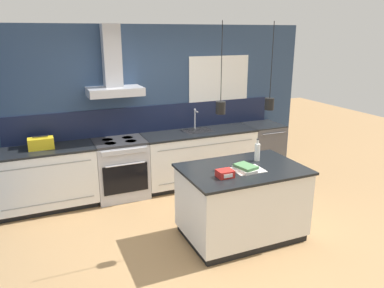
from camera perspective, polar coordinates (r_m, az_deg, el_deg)
ground_plane at (r=4.81m, az=1.37°, el=-14.34°), size 16.00×16.00×0.00m
wall_back at (r=6.10m, az=-6.72°, el=5.93°), size 5.60×2.19×2.60m
counter_run_left at (r=5.80m, az=-21.30°, el=-4.91°), size 1.40×0.64×0.91m
counter_run_sink at (r=6.31m, az=1.07°, el=-1.99°), size 1.91×0.64×1.26m
oven_range at (r=5.90m, az=-10.80°, el=-3.69°), size 0.78×0.66×0.91m
dishwasher at (r=6.90m, az=10.60°, el=-0.69°), size 0.61×0.65×0.91m
kitchen_island at (r=4.73m, az=7.56°, el=-8.76°), size 1.47×0.99×0.91m
bottle_on_island at (r=4.81m, az=9.92°, el=-1.15°), size 0.07×0.07×0.29m
book_stack at (r=4.46m, az=8.11°, el=-3.64°), size 0.24×0.30×0.07m
red_supply_box at (r=4.24m, az=5.06°, el=-4.51°), size 0.18×0.15×0.08m
paper_pile at (r=4.50m, az=8.56°, el=-3.90°), size 0.36×0.30×0.01m
yellow_toolbox at (r=5.63m, az=-22.03°, el=0.09°), size 0.34×0.18×0.19m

